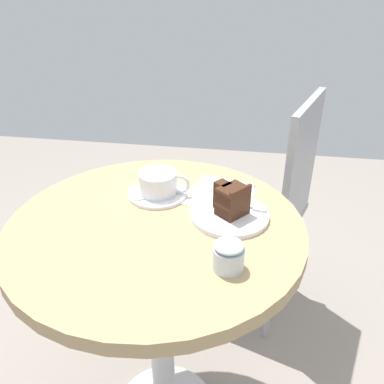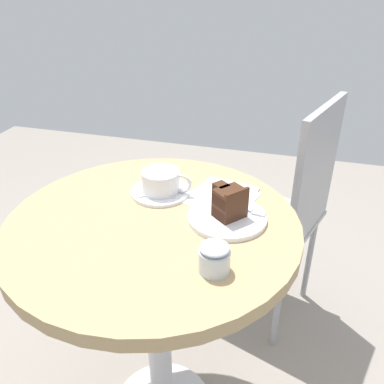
# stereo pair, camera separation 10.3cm
# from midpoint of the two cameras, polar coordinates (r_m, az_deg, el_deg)

# --- Properties ---
(cafe_table) EXTENTS (0.72, 0.72, 0.75)m
(cafe_table) POSITION_cam_midpoint_polar(r_m,az_deg,el_deg) (1.07, -7.64, -10.17)
(cafe_table) COLOR tan
(cafe_table) RESTS_ON ground
(saucer) EXTENTS (0.16, 0.16, 0.01)m
(saucer) POSITION_cam_midpoint_polar(r_m,az_deg,el_deg) (1.10, -7.50, -0.26)
(saucer) COLOR white
(saucer) RESTS_ON cafe_table
(coffee_cup) EXTENTS (0.14, 0.10, 0.06)m
(coffee_cup) POSITION_cam_midpoint_polar(r_m,az_deg,el_deg) (1.09, -7.40, 1.30)
(coffee_cup) COLOR white
(coffee_cup) RESTS_ON saucer
(teaspoon) EXTENTS (0.11, 0.03, 0.00)m
(teaspoon) POSITION_cam_midpoint_polar(r_m,az_deg,el_deg) (1.07, -8.89, -1.00)
(teaspoon) COLOR silver
(teaspoon) RESTS_ON saucer
(cake_plate) EXTENTS (0.19, 0.19, 0.01)m
(cake_plate) POSITION_cam_midpoint_polar(r_m,az_deg,el_deg) (1.00, 2.37, -3.35)
(cake_plate) COLOR white
(cake_plate) RESTS_ON cafe_table
(cake_slice) EXTENTS (0.09, 0.09, 0.08)m
(cake_slice) POSITION_cam_midpoint_polar(r_m,az_deg,el_deg) (0.98, 2.53, -1.21)
(cake_slice) COLOR #381E14
(cake_slice) RESTS_ON cake_plate
(fork) EXTENTS (0.14, 0.04, 0.00)m
(fork) POSITION_cam_midpoint_polar(r_m,az_deg,el_deg) (1.02, 4.79, -2.12)
(fork) COLOR silver
(fork) RESTS_ON cake_plate
(napkin) EXTENTS (0.21, 0.22, 0.00)m
(napkin) POSITION_cam_midpoint_polar(r_m,az_deg,el_deg) (1.10, 1.26, -0.37)
(napkin) COLOR silver
(napkin) RESTS_ON cafe_table
(cafe_chair) EXTENTS (0.48, 0.48, 0.92)m
(cafe_chair) POSITION_cam_midpoint_polar(r_m,az_deg,el_deg) (1.53, 9.45, -0.92)
(cafe_chair) COLOR #9E9EA3
(cafe_chair) RESTS_ON ground
(sugar_pot) EXTENTS (0.06, 0.06, 0.07)m
(sugar_pot) POSITION_cam_midpoint_polar(r_m,az_deg,el_deg) (0.83, 1.57, -9.00)
(sugar_pot) COLOR silver
(sugar_pot) RESTS_ON cafe_table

